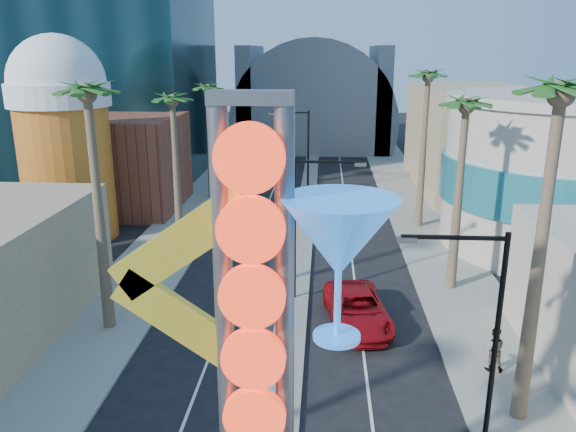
{
  "coord_description": "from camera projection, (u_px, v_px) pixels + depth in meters",
  "views": [
    {
      "loc": [
        1.54,
        -8.67,
        13.32
      ],
      "look_at": [
        -0.33,
        19.85,
        4.89
      ],
      "focal_mm": 35.0,
      "sensor_mm": 36.0,
      "label": 1
    }
  ],
  "objects": [
    {
      "name": "neon_sign",
      "position": [
        290.0,
        323.0,
        12.88
      ],
      "size": [
        6.53,
        2.6,
        12.55
      ],
      "color": "gray",
      "rests_on": "ground"
    },
    {
      "name": "streetlight_1",
      "position": [
        303.0,
        144.0,
        52.93
      ],
      "size": [
        3.79,
        0.25,
        8.0
      ],
      "color": "black",
      "rests_on": "ground"
    },
    {
      "name": "turquoise_building",
      "position": [
        566.0,
        174.0,
        38.26
      ],
      "size": [
        16.6,
        16.6,
        10.6
      ],
      "color": "#B9AE9D",
      "rests_on": "ground"
    },
    {
      "name": "sidewalk_west",
      "position": [
        189.0,
        218.0,
        46.24
      ],
      "size": [
        5.0,
        100.0,
        0.15
      ],
      "primitive_type": "cube",
      "color": "gray",
      "rests_on": "ground"
    },
    {
      "name": "streetlight_0",
      "position": [
        305.0,
        216.0,
        29.89
      ],
      "size": [
        3.79,
        0.25,
        8.0
      ],
      "color": "black",
      "rests_on": "ground"
    },
    {
      "name": "sidewalk_east",
      "position": [
        422.0,
        223.0,
        45.04
      ],
      "size": [
        5.0,
        100.0,
        0.15
      ],
      "primitive_type": "cube",
      "color": "gray",
      "rests_on": "ground"
    },
    {
      "name": "pedestrian_b",
      "position": [
        493.0,
        349.0,
        23.85
      ],
      "size": [
        1.06,
        0.88,
        1.97
      ],
      "primitive_type": "imported",
      "rotation": [
        0.0,
        0.0,
        2.99
      ],
      "color": "gray",
      "rests_on": "sidewalk_east"
    },
    {
      "name": "palm_7",
      "position": [
        428.0,
        86.0,
        41.08
      ],
      "size": [
        2.4,
        2.4,
        12.7
      ],
      "color": "brown",
      "rests_on": "ground"
    },
    {
      "name": "streetlight_2",
      "position": [
        483.0,
        326.0,
        18.03
      ],
      "size": [
        3.45,
        0.25,
        8.0
      ],
      "color": "black",
      "rests_on": "ground"
    },
    {
      "name": "median",
      "position": [
        306.0,
        210.0,
        48.51
      ],
      "size": [
        1.6,
        84.0,
        0.15
      ],
      "primitive_type": "cube",
      "color": "gray",
      "rests_on": "ground"
    },
    {
      "name": "palm_3",
      "position": [
        208.0,
        95.0,
        50.25
      ],
      "size": [
        2.4,
        2.4,
        11.2
      ],
      "color": "brown",
      "rests_on": "ground"
    },
    {
      "name": "red_pickup",
      "position": [
        357.0,
        309.0,
        28.22
      ],
      "size": [
        3.61,
        6.48,
        1.71
      ],
      "primitive_type": "imported",
      "rotation": [
        0.0,
        0.0,
        0.13
      ],
      "color": "#AF0D15",
      "rests_on": "ground"
    },
    {
      "name": "beer_mug",
      "position": [
        63.0,
        131.0,
        39.73
      ],
      "size": [
        7.0,
        7.0,
        14.5
      ],
      "color": "#BF7919",
      "rests_on": "ground"
    },
    {
      "name": "palm_5",
      "position": [
        558.0,
        118.0,
        17.98
      ],
      "size": [
        2.4,
        2.4,
        13.2
      ],
      "color": "brown",
      "rests_on": "ground"
    },
    {
      "name": "palm_6",
      "position": [
        465.0,
        117.0,
        29.84
      ],
      "size": [
        2.4,
        2.4,
        11.7
      ],
      "color": "brown",
      "rests_on": "ground"
    },
    {
      "name": "palm_2",
      "position": [
        173.0,
        109.0,
        38.76
      ],
      "size": [
        2.4,
        2.4,
        11.2
      ],
      "color": "brown",
      "rests_on": "ground"
    },
    {
      "name": "filler_east",
      "position": [
        470.0,
        138.0,
        55.68
      ],
      "size": [
        10.0,
        20.0,
        10.0
      ],
      "primitive_type": "cube",
      "color": "#998A62",
      "rests_on": "ground"
    },
    {
      "name": "palm_1",
      "position": [
        88.0,
        109.0,
        24.98
      ],
      "size": [
        2.4,
        2.4,
        12.7
      ],
      "color": "brown",
      "rests_on": "ground"
    },
    {
      "name": "brick_filler_west",
      "position": [
        121.0,
        163.0,
        48.41
      ],
      "size": [
        10.0,
        10.0,
        8.0
      ],
      "primitive_type": "cube",
      "color": "brown",
      "rests_on": "ground"
    },
    {
      "name": "canopy",
      "position": [
        314.0,
        117.0,
        79.85
      ],
      "size": [
        22.0,
        16.0,
        22.0
      ],
      "color": "slate",
      "rests_on": "ground"
    }
  ]
}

